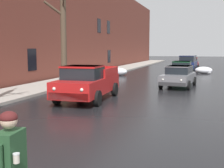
% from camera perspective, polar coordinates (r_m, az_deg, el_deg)
% --- Properties ---
extents(ground_plane, '(200.00, 200.00, 0.00)m').
position_cam_1_polar(ground_plane, '(7.29, -19.11, -14.10)').
color(ground_plane, black).
extents(left_sidewalk_slab, '(3.17, 80.00, 0.15)m').
position_cam_1_polar(left_sidewalk_slab, '(25.70, -5.81, 1.25)').
color(left_sidewalk_slab, '#A8A399').
rests_on(left_sidewalk_slab, ground).
extents(brick_townhouse_facade, '(0.63, 80.00, 10.76)m').
position_cam_1_polar(brick_townhouse_facade, '(26.64, -10.16, 12.80)').
color(brick_townhouse_facade, brown).
rests_on(brick_townhouse_facade, ground).
extents(snow_bank_near_corner_left, '(1.94, 0.95, 0.76)m').
position_cam_1_polar(snow_bank_near_corner_left, '(28.35, 1.12, 2.40)').
color(snow_bank_near_corner_left, white).
rests_on(snow_bank_near_corner_left, ground).
extents(snow_bank_along_left_kerb, '(1.75, 1.16, 0.72)m').
position_cam_1_polar(snow_bank_along_left_kerb, '(31.86, 17.41, 2.55)').
color(snow_bank_along_left_kerb, white).
rests_on(snow_bank_along_left_kerb, ground).
extents(bare_tree_second_along_sidewalk, '(1.98, 3.42, 6.72)m').
position_cam_1_polar(bare_tree_second_along_sidewalk, '(19.45, -9.42, 8.32)').
color(bare_tree_second_along_sidewalk, '#4C3D2D').
rests_on(bare_tree_second_along_sidewalk, ground).
extents(pickup_truck_red_approaching_near_lane, '(2.38, 5.20, 1.76)m').
position_cam_1_polar(pickup_truck_red_approaching_near_lane, '(14.74, -4.81, 0.28)').
color(pickup_truck_red_approaching_near_lane, red).
rests_on(pickup_truck_red_approaching_near_lane, ground).
extents(sedan_grey_parked_kerbside_close, '(2.23, 4.52, 1.42)m').
position_cam_1_polar(sedan_grey_parked_kerbside_close, '(20.38, 12.82, 1.58)').
color(sedan_grey_parked_kerbside_close, slate).
rests_on(sedan_grey_parked_kerbside_close, ground).
extents(sedan_green_parked_kerbside_mid, '(2.05, 4.39, 1.42)m').
position_cam_1_polar(sedan_green_parked_kerbside_mid, '(27.95, 13.36, 2.94)').
color(sedan_green_parked_kerbside_mid, '#1E5633').
rests_on(sedan_green_parked_kerbside_mid, ground).
extents(suv_darkblue_parked_far_down_block, '(2.16, 4.90, 1.82)m').
position_cam_1_polar(suv_darkblue_parked_far_down_block, '(34.18, 14.51, 3.98)').
color(suv_darkblue_parked_far_down_block, navy).
rests_on(suv_darkblue_parked_far_down_block, ground).
extents(sedan_red_queued_behind_truck, '(2.13, 4.13, 1.42)m').
position_cam_1_polar(sedan_red_queued_behind_truck, '(40.82, 15.11, 4.06)').
color(sedan_red_queued_behind_truck, red).
rests_on(sedan_red_queued_behind_truck, ground).
extents(sedan_white_at_far_intersection, '(1.91, 4.18, 1.42)m').
position_cam_1_polar(sedan_white_at_far_intersection, '(46.72, 15.01, 4.38)').
color(sedan_white_at_far_intersection, silver).
rests_on(sedan_white_at_far_intersection, ground).
extents(pedestrian_with_coffee, '(0.40, 0.64, 1.76)m').
position_cam_1_polar(pedestrian_with_coffee, '(4.22, -19.07, -14.69)').
color(pedestrian_with_coffee, '#2D2D33').
rests_on(pedestrian_with_coffee, ground).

